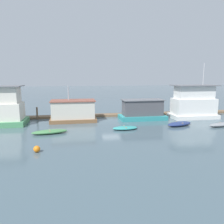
{
  "coord_description": "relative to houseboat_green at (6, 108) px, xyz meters",
  "views": [
    {
      "loc": [
        -5.06,
        -30.54,
        6.55
      ],
      "look_at": [
        0.0,
        -1.0,
        1.4
      ],
      "focal_mm": 35.0,
      "sensor_mm": 36.0,
      "label": 1
    }
  ],
  "objects": [
    {
      "name": "houseboat_teal",
      "position": [
        18.77,
        0.53,
        -0.9
      ],
      "size": [
        6.76,
        3.38,
        2.95
      ],
      "color": "teal",
      "rests_on": "ground_plane"
    },
    {
      "name": "dock_walkway",
      "position": [
        14.03,
        3.91,
        -2.08
      ],
      "size": [
        42.4,
        1.61,
        0.3
      ],
      "primitive_type": "cube",
      "color": "brown",
      "rests_on": "ground_plane"
    },
    {
      "name": "dinghy_teal",
      "position": [
        14.86,
        -5.07,
        -2.04
      ],
      "size": [
        3.12,
        1.62,
        0.37
      ],
      "color": "teal",
      "rests_on": "ground_plane"
    },
    {
      "name": "dinghy_navy",
      "position": [
        22.23,
        -4.39,
        -1.97
      ],
      "size": [
        4.0,
        2.57,
        0.52
      ],
      "color": "navy",
      "rests_on": "ground_plane"
    },
    {
      "name": "dinghy_green",
      "position": [
        6.08,
        -5.54,
        -2.0
      ],
      "size": [
        4.06,
        1.84,
        0.46
      ],
      "color": "#47844C",
      "rests_on": "ground_plane"
    },
    {
      "name": "houseboat_green",
      "position": [
        0.0,
        0.0,
        0.0
      ],
      "size": [
        5.0,
        4.09,
        5.15
      ],
      "color": "#4C9360",
      "rests_on": "ground_plane"
    },
    {
      "name": "buoy_orange",
      "position": [
        5.64,
        -11.46,
        -1.95
      ],
      "size": [
        0.57,
        0.57,
        0.57
      ],
      "primitive_type": "sphere",
      "color": "orange",
      "rests_on": "ground_plane"
    },
    {
      "name": "houseboat_white",
      "position": [
        26.78,
        0.27,
        0.01
      ],
      "size": [
        6.85,
        3.67,
        8.24
      ],
      "color": "white",
      "rests_on": "ground_plane"
    },
    {
      "name": "houseboat_brown",
      "position": [
        8.7,
        0.85,
        -0.77
      ],
      "size": [
        6.4,
        3.58,
        5.03
      ],
      "color": "brown",
      "rests_on": "ground_plane"
    },
    {
      "name": "dinghy_grey",
      "position": [
        27.54,
        -5.63,
        -1.98
      ],
      "size": [
        4.18,
        1.75,
        0.49
      ],
      "color": "gray",
      "rests_on": "ground_plane"
    },
    {
      "name": "ground_plane",
      "position": [
        14.03,
        0.45,
        -2.23
      ],
      "size": [
        200.0,
        200.0,
        0.0
      ],
      "primitive_type": "plane",
      "color": "#475B66"
    },
    {
      "name": "mooring_post_near_left",
      "position": [
        3.44,
        2.86,
        -1.31
      ],
      "size": [
        0.25,
        0.25,
        1.84
      ],
      "primitive_type": "cylinder",
      "color": "brown",
      "rests_on": "ground_plane"
    }
  ]
}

